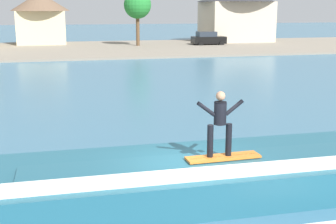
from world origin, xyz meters
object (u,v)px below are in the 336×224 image
Objects in this scene: house_small_cottage at (41,15)px; wave_crest at (201,176)px; car_far_shore at (208,39)px; tree_short_bushy at (137,5)px; house_gabled_white at (236,12)px; surfboard at (223,157)px; tree_tall_bare at (244,9)px; surfer at (220,120)px.

wave_crest is at bearing -84.09° from house_small_cottage.
tree_short_bushy reaches higher than car_far_shore.
car_far_shore is 0.39× the size of house_gabled_white.
surfboard is 0.32× the size of tree_tall_bare.
tree_short_bushy is (6.43, 46.41, 4.66)m from wave_crest.
surfboard is 52.78m from house_small_cottage.
surfboard is 56.34m from tree_tall_bare.
house_gabled_white is 1.78× the size of tree_tall_bare.
house_gabled_white is 26.77m from house_small_cottage.
car_far_shore is at bearing -138.17° from house_gabled_white.
car_far_shore reaches higher than wave_crest.
surfer reaches higher than surfboard.
tree_tall_bare reaches higher than surfboard.
house_small_cottage is at bearing 96.43° from surfboard.
tree_tall_bare reaches higher than surfer.
car_far_shore is 0.69× the size of tree_tall_bare.
surfer is 52.70m from house_small_cottage.
house_small_cottage reaches higher than surfboard.
car_far_shore is at bearing 71.31° from wave_crest.
wave_crest is 6.40× the size of surfer.
house_gabled_white is at bearing -1.86° from house_small_cottage.
surfer is at bearing -112.15° from house_gabled_white.
car_far_shore is 10.07m from tree_short_bushy.
surfer is 0.40× the size of car_far_shore.
tree_short_bushy is (-9.15, 0.38, 4.19)m from car_far_shore.
wave_crest is 1.76× the size of tree_tall_bare.
wave_crest is 52.48m from house_small_cottage.
house_small_cottage is 28.03m from tree_tall_bare.
surfer reaches higher than car_far_shore.
tree_tall_bare is (22.21, 51.67, 2.67)m from surfer.
surfboard is 47.24m from tree_short_bushy.
surfboard is at bearing -108.01° from car_far_shore.
house_small_cottage is 1.10× the size of tree_short_bushy.
tree_short_bushy reaches higher than wave_crest.
surfboard is 55.65m from house_gabled_white.
house_small_cottage is 13.16m from tree_short_bushy.
tree_tall_bare is at bearing 66.84° from surfboard.
house_gabled_white reaches higher than tree_short_bushy.
surfboard is 1.16× the size of surfer.
wave_crest is 48.60m from car_far_shore.
tree_short_bushy is (6.02, 46.67, 3.09)m from surfer.
tree_tall_bare is at bearing 17.16° from tree_short_bushy.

